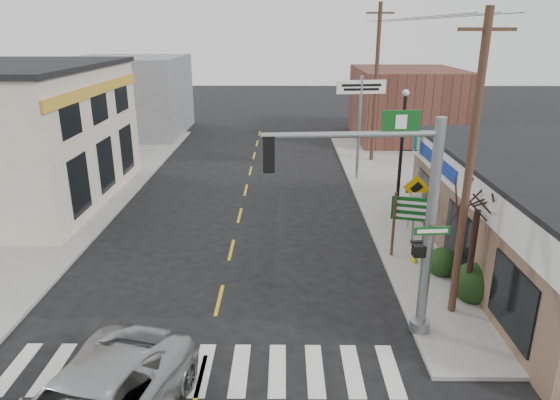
{
  "coord_description": "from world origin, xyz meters",
  "views": [
    {
      "loc": [
        2.17,
        -10.67,
        8.62
      ],
      "look_at": [
        2.02,
        6.18,
        2.8
      ],
      "focal_mm": 32.0,
      "sensor_mm": 36.0,
      "label": 1
    }
  ],
  "objects_px": {
    "bare_tree": "(480,192)",
    "utility_pole_near": "(469,169)",
    "traffic_signal_pole": "(404,207)",
    "fire_hydrant": "(415,254)",
    "lamp_post": "(403,145)",
    "guide_sign": "(410,215)",
    "utility_pole_far": "(376,83)",
    "dance_center_sign": "(361,101)"
  },
  "relations": [
    {
      "from": "fire_hydrant",
      "to": "dance_center_sign",
      "type": "distance_m",
      "value": 12.15
    },
    {
      "from": "fire_hydrant",
      "to": "bare_tree",
      "type": "distance_m",
      "value": 4.55
    },
    {
      "from": "guide_sign",
      "to": "fire_hydrant",
      "type": "bearing_deg",
      "value": -63.01
    },
    {
      "from": "dance_center_sign",
      "to": "guide_sign",
      "type": "bearing_deg",
      "value": -94.7
    },
    {
      "from": "dance_center_sign",
      "to": "bare_tree",
      "type": "height_order",
      "value": "dance_center_sign"
    },
    {
      "from": "traffic_signal_pole",
      "to": "utility_pole_near",
      "type": "relative_size",
      "value": 0.72
    },
    {
      "from": "guide_sign",
      "to": "dance_center_sign",
      "type": "bearing_deg",
      "value": 107.79
    },
    {
      "from": "guide_sign",
      "to": "utility_pole_near",
      "type": "bearing_deg",
      "value": -68.19
    },
    {
      "from": "guide_sign",
      "to": "utility_pole_far",
      "type": "height_order",
      "value": "utility_pole_far"
    },
    {
      "from": "fire_hydrant",
      "to": "guide_sign",
      "type": "bearing_deg",
      "value": 101.97
    },
    {
      "from": "guide_sign",
      "to": "bare_tree",
      "type": "bearing_deg",
      "value": -57.18
    },
    {
      "from": "lamp_post",
      "to": "bare_tree",
      "type": "bearing_deg",
      "value": -79.77
    },
    {
      "from": "traffic_signal_pole",
      "to": "guide_sign",
      "type": "bearing_deg",
      "value": 68.07
    },
    {
      "from": "bare_tree",
      "to": "lamp_post",
      "type": "bearing_deg",
      "value": 93.98
    },
    {
      "from": "utility_pole_near",
      "to": "utility_pole_far",
      "type": "relative_size",
      "value": 0.9
    },
    {
      "from": "traffic_signal_pole",
      "to": "fire_hydrant",
      "type": "relative_size",
      "value": 9.87
    },
    {
      "from": "fire_hydrant",
      "to": "lamp_post",
      "type": "bearing_deg",
      "value": 85.12
    },
    {
      "from": "traffic_signal_pole",
      "to": "fire_hydrant",
      "type": "xyz_separation_m",
      "value": [
        1.73,
        4.52,
        -3.52
      ]
    },
    {
      "from": "bare_tree",
      "to": "dance_center_sign",
      "type": "bearing_deg",
      "value": 96.56
    },
    {
      "from": "lamp_post",
      "to": "bare_tree",
      "type": "relative_size",
      "value": 1.24
    },
    {
      "from": "guide_sign",
      "to": "utility_pole_near",
      "type": "relative_size",
      "value": 0.29
    },
    {
      "from": "guide_sign",
      "to": "fire_hydrant",
      "type": "relative_size",
      "value": 3.94
    },
    {
      "from": "utility_pole_near",
      "to": "guide_sign",
      "type": "bearing_deg",
      "value": 92.97
    },
    {
      "from": "utility_pole_near",
      "to": "lamp_post",
      "type": "bearing_deg",
      "value": 85.62
    },
    {
      "from": "guide_sign",
      "to": "fire_hydrant",
      "type": "xyz_separation_m",
      "value": [
        0.13,
        -0.63,
        -1.34
      ]
    },
    {
      "from": "bare_tree",
      "to": "utility_pole_far",
      "type": "relative_size",
      "value": 0.48
    },
    {
      "from": "fire_hydrant",
      "to": "utility_pole_near",
      "type": "bearing_deg",
      "value": -84.19
    },
    {
      "from": "traffic_signal_pole",
      "to": "lamp_post",
      "type": "relative_size",
      "value": 1.1
    },
    {
      "from": "traffic_signal_pole",
      "to": "lamp_post",
      "type": "height_order",
      "value": "traffic_signal_pole"
    },
    {
      "from": "utility_pole_near",
      "to": "utility_pole_far",
      "type": "bearing_deg",
      "value": 84.41
    },
    {
      "from": "lamp_post",
      "to": "bare_tree",
      "type": "distance_m",
      "value": 7.94
    },
    {
      "from": "fire_hydrant",
      "to": "utility_pole_near",
      "type": "xyz_separation_m",
      "value": [
        0.35,
        -3.41,
        4.28
      ]
    },
    {
      "from": "guide_sign",
      "to": "utility_pole_near",
      "type": "xyz_separation_m",
      "value": [
        0.48,
        -4.04,
        2.94
      ]
    },
    {
      "from": "bare_tree",
      "to": "utility_pole_near",
      "type": "relative_size",
      "value": 0.53
    },
    {
      "from": "fire_hydrant",
      "to": "lamp_post",
      "type": "xyz_separation_m",
      "value": [
        0.43,
        5.06,
        3.09
      ]
    },
    {
      "from": "guide_sign",
      "to": "bare_tree",
      "type": "xyz_separation_m",
      "value": [
        1.12,
        -3.48,
        2.07
      ]
    },
    {
      "from": "bare_tree",
      "to": "utility_pole_far",
      "type": "distance_m",
      "value": 18.72
    },
    {
      "from": "dance_center_sign",
      "to": "utility_pole_far",
      "type": "bearing_deg",
      "value": 62.77
    },
    {
      "from": "traffic_signal_pole",
      "to": "fire_hydrant",
      "type": "height_order",
      "value": "traffic_signal_pole"
    },
    {
      "from": "bare_tree",
      "to": "utility_pole_near",
      "type": "distance_m",
      "value": 1.22
    },
    {
      "from": "bare_tree",
      "to": "traffic_signal_pole",
      "type": "bearing_deg",
      "value": -148.27
    },
    {
      "from": "fire_hydrant",
      "to": "dance_center_sign",
      "type": "bearing_deg",
      "value": 93.29
    }
  ]
}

